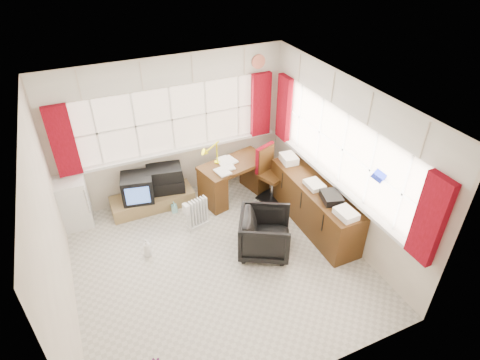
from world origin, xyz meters
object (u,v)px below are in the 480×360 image
object	(u,v)px
desk	(234,178)
mini_fridge	(73,202)
crt_tv	(137,188)
desk_lamp	(217,147)
office_chair	(265,234)
tv_bench	(153,201)
radiator	(197,216)
task_chair	(268,171)
credenza	(313,204)

from	to	relation	value
desk	mini_fridge	distance (m)	2.70
crt_tv	desk_lamp	bearing A→B (deg)	-5.59
office_chair	tv_bench	xyz separation A→B (m)	(-1.27, 1.78, -0.22)
office_chair	radiator	world-z (taller)	office_chair
tv_bench	desk	bearing A→B (deg)	-11.67
tv_bench	mini_fridge	size ratio (longest dim) A/B	1.64
desk_lamp	desk	bearing A→B (deg)	-27.16
desk_lamp	tv_bench	xyz separation A→B (m)	(-1.16, 0.16, -0.87)
office_chair	mini_fridge	xyz separation A→B (m)	(-2.52, 1.86, 0.09)
task_chair	crt_tv	bearing A→B (deg)	166.39
credenza	tv_bench	size ratio (longest dim) A/B	1.43
task_chair	radiator	size ratio (longest dim) A/B	1.89
desk_lamp	crt_tv	xyz separation A→B (m)	(-1.38, 0.14, -0.52)
radiator	mini_fridge	world-z (taller)	mini_fridge
desk_lamp	office_chair	xyz separation A→B (m)	(0.11, -1.62, -0.66)
desk	crt_tv	bearing A→B (deg)	170.71
desk	office_chair	world-z (taller)	desk
desk	credenza	xyz separation A→B (m)	(0.86, -1.23, 0.00)
credenza	tv_bench	bearing A→B (deg)	146.30
desk	credenza	distance (m)	1.50
crt_tv	office_chair	bearing A→B (deg)	-49.51
task_chair	mini_fridge	size ratio (longest dim) A/B	1.19
desk	office_chair	distance (m)	1.49
task_chair	crt_tv	world-z (taller)	task_chair
radiator	mini_fridge	bearing A→B (deg)	152.98
task_chair	radiator	bearing A→B (deg)	-168.92
task_chair	crt_tv	xyz separation A→B (m)	(-2.18, 0.53, -0.06)
desk	crt_tv	size ratio (longest dim) A/B	2.27
desk_lamp	mini_fridge	world-z (taller)	desk_lamp
desk	office_chair	bearing A→B (deg)	-95.72
credenza	mini_fridge	xyz separation A→B (m)	(-3.53, 1.60, 0.04)
radiator	credenza	world-z (taller)	credenza
office_chair	task_chair	bearing A→B (deg)	-0.13
tv_bench	office_chair	bearing A→B (deg)	-54.32
office_chair	desk_lamp	bearing A→B (deg)	32.99
crt_tv	mini_fridge	distance (m)	1.04
desk	radiator	distance (m)	1.05
desk_lamp	crt_tv	world-z (taller)	desk_lamp
task_chair	office_chair	bearing A→B (deg)	-119.18
radiator	crt_tv	distance (m)	1.13
crt_tv	mini_fridge	world-z (taller)	mini_fridge
task_chair	credenza	size ratio (longest dim) A/B	0.51
tv_bench	credenza	bearing A→B (deg)	-33.70
office_chair	crt_tv	size ratio (longest dim) A/B	1.29
desk_lamp	office_chair	size ratio (longest dim) A/B	0.58
credenza	mini_fridge	world-z (taller)	mini_fridge
office_chair	credenza	size ratio (longest dim) A/B	0.37
crt_tv	tv_bench	bearing A→B (deg)	6.51
desk_lamp	task_chair	world-z (taller)	desk_lamp
desk_lamp	credenza	size ratio (longest dim) A/B	0.22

